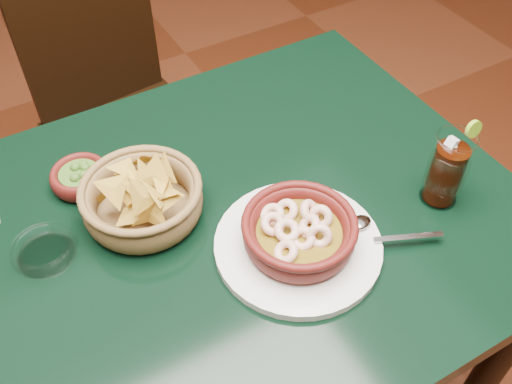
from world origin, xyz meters
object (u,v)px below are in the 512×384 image
dining_table (182,274)px  dining_chair (120,114)px  chip_basket (143,199)px  cola_drink (447,170)px  shrimp_plate (299,235)px

dining_table → dining_chair: 0.74m
dining_table → chip_basket: 0.16m
dining_table → cola_drink: (0.44, -0.14, 0.17)m
dining_chair → shrimp_plate: size_ratio=2.45×
shrimp_plate → chip_basket: (-0.19, 0.19, 0.01)m
dining_chair → cola_drink: cola_drink is taller
dining_table → dining_chair: (0.11, 0.70, -0.18)m
chip_basket → cola_drink: cola_drink is taller
dining_table → shrimp_plate: (0.16, -0.11, 0.13)m
dining_chair → cola_drink: bearing=-69.0°
dining_table → dining_chair: dining_chair is taller
chip_basket → cola_drink: (0.46, -0.22, 0.03)m
chip_basket → cola_drink: bearing=-25.6°
dining_chair → chip_basket: bearing=-102.3°
chip_basket → dining_table: bearing=-74.3°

